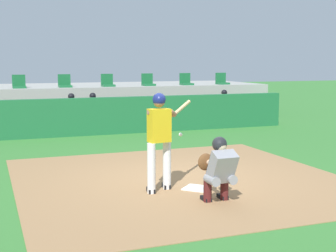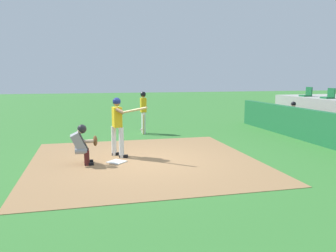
{
  "view_description": "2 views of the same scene",
  "coord_description": "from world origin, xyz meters",
  "px_view_note": "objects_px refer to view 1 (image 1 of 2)",
  "views": [
    {
      "loc": [
        -3.6,
        -8.82,
        2.37
      ],
      "look_at": [
        0.0,
        0.7,
        1.0
      ],
      "focal_mm": 51.87,
      "sensor_mm": 36.0,
      "label": 1
    },
    {
      "loc": [
        9.4,
        -1.58,
        2.44
      ],
      "look_at": [
        0.0,
        0.7,
        1.0
      ],
      "focal_mm": 36.07,
      "sensor_mm": 36.0,
      "label": 2
    }
  ],
  "objects_px": {
    "dugout_player_1": "(72,112)",
    "stadium_seat_3": "(65,84)",
    "stadium_seat_2": "(19,84)",
    "catcher_crouched": "(219,167)",
    "home_plate": "(197,188)",
    "dugout_player_2": "(94,111)",
    "stadium_seat_5": "(148,82)",
    "batter_at_plate": "(160,135)",
    "stadium_seat_6": "(186,82)",
    "stadium_seat_7": "(222,81)",
    "stadium_seat_4": "(108,83)",
    "dugout_player_3": "(226,107)"
  },
  "relations": [
    {
      "from": "dugout_player_1",
      "to": "stadium_seat_3",
      "type": "relative_size",
      "value": 2.71
    },
    {
      "from": "stadium_seat_2",
      "to": "catcher_crouched",
      "type": "bearing_deg",
      "value": -77.67
    },
    {
      "from": "home_plate",
      "to": "dugout_player_2",
      "type": "bearing_deg",
      "value": 91.25
    },
    {
      "from": "catcher_crouched",
      "to": "stadium_seat_5",
      "type": "distance_m",
      "value": 11.4
    },
    {
      "from": "home_plate",
      "to": "batter_at_plate",
      "type": "relative_size",
      "value": 0.24
    },
    {
      "from": "stadium_seat_6",
      "to": "stadium_seat_7",
      "type": "xyz_separation_m",
      "value": [
        1.62,
        0.0,
        0.0
      ]
    },
    {
      "from": "dugout_player_1",
      "to": "stadium_seat_7",
      "type": "height_order",
      "value": "stadium_seat_7"
    },
    {
      "from": "home_plate",
      "to": "stadium_seat_5",
      "type": "height_order",
      "value": "stadium_seat_5"
    },
    {
      "from": "stadium_seat_4",
      "to": "stadium_seat_5",
      "type": "height_order",
      "value": "same"
    },
    {
      "from": "stadium_seat_3",
      "to": "stadium_seat_7",
      "type": "xyz_separation_m",
      "value": [
        6.5,
        0.0,
        0.0
      ]
    },
    {
      "from": "stadium_seat_3",
      "to": "stadium_seat_6",
      "type": "distance_m",
      "value": 4.88
    },
    {
      "from": "batter_at_plate",
      "to": "stadium_seat_4",
      "type": "height_order",
      "value": "stadium_seat_4"
    },
    {
      "from": "stadium_seat_3",
      "to": "stadium_seat_4",
      "type": "relative_size",
      "value": 1.0
    },
    {
      "from": "home_plate",
      "to": "stadium_seat_7",
      "type": "bearing_deg",
      "value": 60.81
    },
    {
      "from": "home_plate",
      "to": "stadium_seat_3",
      "type": "bearing_deg",
      "value": 94.56
    },
    {
      "from": "stadium_seat_4",
      "to": "home_plate",
      "type": "bearing_deg",
      "value": -94.56
    },
    {
      "from": "batter_at_plate",
      "to": "dugout_player_3",
      "type": "relative_size",
      "value": 1.39
    },
    {
      "from": "dugout_player_3",
      "to": "stadium_seat_2",
      "type": "xyz_separation_m",
      "value": [
        -7.26,
        2.03,
        0.86
      ]
    },
    {
      "from": "stadium_seat_5",
      "to": "home_plate",
      "type": "bearing_deg",
      "value": -103.47
    },
    {
      "from": "stadium_seat_2",
      "to": "stadium_seat_6",
      "type": "xyz_separation_m",
      "value": [
        6.5,
        0.0,
        0.0
      ]
    },
    {
      "from": "stadium_seat_7",
      "to": "batter_at_plate",
      "type": "bearing_deg",
      "value": -122.3
    },
    {
      "from": "batter_at_plate",
      "to": "stadium_seat_5",
      "type": "distance_m",
      "value": 10.55
    },
    {
      "from": "home_plate",
      "to": "catcher_crouched",
      "type": "height_order",
      "value": "catcher_crouched"
    },
    {
      "from": "dugout_player_3",
      "to": "stadium_seat_6",
      "type": "height_order",
      "value": "stadium_seat_6"
    },
    {
      "from": "stadium_seat_5",
      "to": "stadium_seat_6",
      "type": "height_order",
      "value": "same"
    },
    {
      "from": "home_plate",
      "to": "dugout_player_3",
      "type": "relative_size",
      "value": 0.34
    },
    {
      "from": "dugout_player_1",
      "to": "stadium_seat_4",
      "type": "relative_size",
      "value": 2.71
    },
    {
      "from": "dugout_player_2",
      "to": "home_plate",
      "type": "bearing_deg",
      "value": -88.75
    },
    {
      "from": "stadium_seat_2",
      "to": "stadium_seat_6",
      "type": "distance_m",
      "value": 6.5
    },
    {
      "from": "batter_at_plate",
      "to": "stadium_seat_5",
      "type": "height_order",
      "value": "stadium_seat_5"
    },
    {
      "from": "stadium_seat_2",
      "to": "home_plate",
      "type": "bearing_deg",
      "value": -76.53
    },
    {
      "from": "stadium_seat_4",
      "to": "stadium_seat_6",
      "type": "relative_size",
      "value": 1.0
    },
    {
      "from": "stadium_seat_3",
      "to": "stadium_seat_6",
      "type": "height_order",
      "value": "same"
    },
    {
      "from": "stadium_seat_5",
      "to": "stadium_seat_4",
      "type": "bearing_deg",
      "value": 180.0
    },
    {
      "from": "batter_at_plate",
      "to": "stadium_seat_6",
      "type": "xyz_separation_m",
      "value": [
        4.74,
        10.06,
        0.5
      ]
    },
    {
      "from": "dugout_player_2",
      "to": "stadium_seat_4",
      "type": "xyz_separation_m",
      "value": [
        0.99,
        2.03,
        0.86
      ]
    },
    {
      "from": "stadium_seat_6",
      "to": "dugout_player_2",
      "type": "bearing_deg",
      "value": -154.37
    },
    {
      "from": "home_plate",
      "to": "dugout_player_1",
      "type": "bearing_deg",
      "value": 96.34
    },
    {
      "from": "stadium_seat_7",
      "to": "stadium_seat_2",
      "type": "bearing_deg",
      "value": 180.0
    },
    {
      "from": "dugout_player_2",
      "to": "stadium_seat_3",
      "type": "relative_size",
      "value": 2.71
    },
    {
      "from": "batter_at_plate",
      "to": "dugout_player_3",
      "type": "height_order",
      "value": "batter_at_plate"
    },
    {
      "from": "catcher_crouched",
      "to": "batter_at_plate",
      "type": "bearing_deg",
      "value": 122.73
    },
    {
      "from": "catcher_crouched",
      "to": "dugout_player_3",
      "type": "height_order",
      "value": "dugout_player_3"
    },
    {
      "from": "batter_at_plate",
      "to": "dugout_player_3",
      "type": "distance_m",
      "value": 9.74
    },
    {
      "from": "dugout_player_2",
      "to": "stadium_seat_3",
      "type": "bearing_deg",
      "value": 107.33
    },
    {
      "from": "stadium_seat_7",
      "to": "catcher_crouched",
      "type": "bearing_deg",
      "value": -117.19
    },
    {
      "from": "home_plate",
      "to": "batter_at_plate",
      "type": "distance_m",
      "value": 1.22
    },
    {
      "from": "dugout_player_2",
      "to": "stadium_seat_2",
      "type": "bearing_deg",
      "value": 138.0
    },
    {
      "from": "catcher_crouched",
      "to": "stadium_seat_2",
      "type": "xyz_separation_m",
      "value": [
        -2.43,
        11.1,
        0.93
      ]
    },
    {
      "from": "dugout_player_1",
      "to": "home_plate",
      "type": "bearing_deg",
      "value": -83.66
    }
  ]
}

